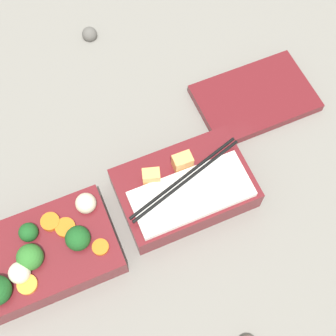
% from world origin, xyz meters
% --- Properties ---
extents(ground_plane, '(3.00, 3.00, 0.00)m').
position_xyz_m(ground_plane, '(0.00, 0.00, 0.00)').
color(ground_plane, slate).
extents(bento_tray_vegetable, '(0.21, 0.13, 0.08)m').
position_xyz_m(bento_tray_vegetable, '(-0.13, 0.01, 0.03)').
color(bento_tray_vegetable, maroon).
rests_on(bento_tray_vegetable, ground_plane).
extents(bento_tray_rice, '(0.21, 0.13, 0.07)m').
position_xyz_m(bento_tray_rice, '(0.10, 0.02, 0.03)').
color(bento_tray_rice, maroon).
rests_on(bento_tray_rice, ground_plane).
extents(bento_lid, '(0.20, 0.13, 0.02)m').
position_xyz_m(bento_lid, '(0.29, 0.14, 0.01)').
color(bento_lid, maroon).
rests_on(bento_lid, ground_plane).
extents(pebble_2, '(0.03, 0.03, 0.03)m').
position_xyz_m(pebble_2, '(0.07, 0.39, 0.01)').
color(pebble_2, '#595651').
rests_on(pebble_2, ground_plane).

